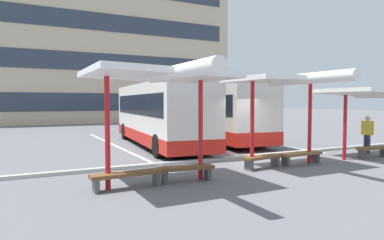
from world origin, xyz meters
name	(u,v)px	position (x,y,z in m)	size (l,w,h in m)	color
ground_plane	(251,159)	(0.00, 0.00, 0.00)	(160.00, 160.00, 0.00)	slate
terminal_building	(93,54)	(0.03, 33.60, 8.51)	(30.52, 15.97, 19.76)	#C6B293
coach_bus_0	(159,114)	(-1.86, 5.68, 1.71)	(3.50, 11.10, 3.62)	silver
coach_bus_1	(214,113)	(1.97, 6.37, 1.68)	(3.58, 10.59, 3.60)	silver
lane_stripe_0	(115,146)	(-3.95, 6.73, 0.00)	(0.16, 14.00, 0.01)	white
lane_stripe_1	(182,142)	(0.00, 6.73, 0.00)	(0.16, 14.00, 0.01)	white
lane_stripe_2	(238,138)	(3.95, 6.73, 0.00)	(0.16, 14.00, 0.01)	white
waiting_shelter_0	(160,77)	(-5.01, -2.56, 3.03)	(3.81, 5.02, 3.26)	red
bench_0	(128,176)	(-5.91, -2.39, 0.34)	(2.01, 0.50, 0.45)	brown
bench_1	(187,170)	(-4.11, -2.35, 0.33)	(1.68, 0.63, 0.45)	brown
waiting_shelter_1	(288,82)	(0.04, -2.05, 3.05)	(3.70, 4.36, 3.30)	red
bench_2	(262,159)	(-0.86, -1.80, 0.33)	(1.64, 0.63, 0.45)	brown
bench_3	(301,155)	(0.94, -1.82, 0.34)	(1.86, 0.47, 0.45)	brown
waiting_shelter_2	(378,94)	(4.82, -2.13, 2.66)	(4.16, 4.85, 2.89)	red
bench_4	(373,150)	(4.82, -2.02, 0.33)	(1.65, 0.49, 0.45)	brown
platform_kerb	(247,157)	(0.00, 0.28, 0.06)	(44.00, 0.24, 0.12)	#ADADA8
waiting_passenger_0	(367,132)	(5.66, -1.11, 0.99)	(0.23, 0.50, 1.71)	#33384C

